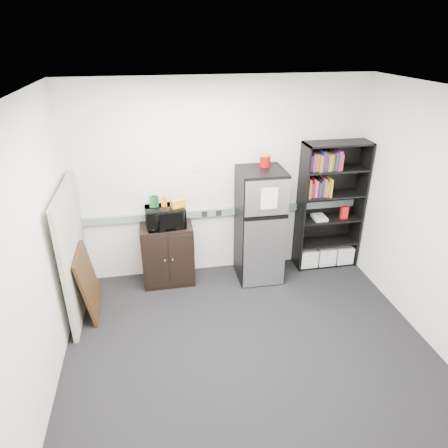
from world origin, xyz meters
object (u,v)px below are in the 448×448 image
object	(u,v)px
refrigerator	(260,226)
bookshelf	(330,207)
cubicle_partition	(73,252)
microwave	(165,217)
cabinet	(168,254)

from	to	relation	value
refrigerator	bookshelf	bearing A→B (deg)	8.38
cubicle_partition	refrigerator	xyz separation A→B (m)	(2.36, 0.34, -0.02)
cubicle_partition	microwave	world-z (taller)	cubicle_partition
cubicle_partition	refrigerator	size ratio (longest dim) A/B	1.03
cubicle_partition	microwave	bearing A→B (deg)	20.03
bookshelf	refrigerator	xyz separation A→B (m)	(-1.06, -0.14, -0.12)
cubicle_partition	cabinet	size ratio (longest dim) A/B	1.89
microwave	cubicle_partition	bearing A→B (deg)	-166.27
cubicle_partition	cabinet	xyz separation A→B (m)	(1.11, 0.42, -0.38)
cubicle_partition	refrigerator	distance (m)	2.39
bookshelf	refrigerator	distance (m)	1.08
microwave	refrigerator	size ratio (longest dim) A/B	0.31
cubicle_partition	refrigerator	bearing A→B (deg)	8.20
bookshelf	microwave	size ratio (longest dim) A/B	3.75
bookshelf	microwave	distance (m)	2.32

